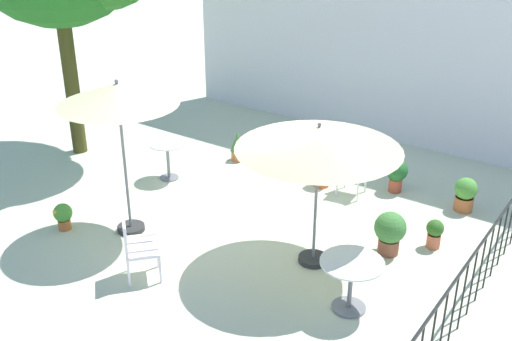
# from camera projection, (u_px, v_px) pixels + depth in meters

# --- Properties ---
(ground_plane) EXTENTS (60.00, 60.00, 0.00)m
(ground_plane) POSITION_uv_depth(u_px,v_px,m) (263.00, 219.00, 10.04)
(ground_plane) COLOR beige
(villa_facade) EXTENTS (10.05, 0.30, 4.96)m
(villa_facade) POSITION_uv_depth(u_px,v_px,m) (392.00, 25.00, 12.46)
(villa_facade) COLOR silver
(villa_facade) RESTS_ON ground
(terrace_railing) EXTENTS (0.03, 5.65, 1.01)m
(terrace_railing) POSITION_uv_depth(u_px,v_px,m) (487.00, 252.00, 7.87)
(terrace_railing) COLOR black
(terrace_railing) RESTS_ON ground
(patio_umbrella_0) EXTENTS (1.80, 1.80, 2.51)m
(patio_umbrella_0) POSITION_uv_depth(u_px,v_px,m) (118.00, 96.00, 8.76)
(patio_umbrella_0) COLOR #2D2D2D
(patio_umbrella_0) RESTS_ON ground
(patio_umbrella_1) EXTENTS (2.29, 2.29, 2.19)m
(patio_umbrella_1) POSITION_uv_depth(u_px,v_px,m) (319.00, 139.00, 8.07)
(patio_umbrella_1) COLOR #2D2D2D
(patio_umbrella_1) RESTS_ON ground
(cafe_table_0) EXTENTS (0.66, 0.66, 0.72)m
(cafe_table_0) POSITION_uv_depth(u_px,v_px,m) (168.00, 154.00, 11.28)
(cafe_table_0) COLOR silver
(cafe_table_0) RESTS_ON ground
(cafe_table_1) EXTENTS (0.82, 0.82, 0.72)m
(cafe_table_1) POSITION_uv_depth(u_px,v_px,m) (351.00, 276.00, 7.66)
(cafe_table_1) COLOR white
(cafe_table_1) RESTS_ON ground
(patio_chair_0) EXTENTS (0.64, 0.64, 0.93)m
(patio_chair_0) POSITION_uv_depth(u_px,v_px,m) (135.00, 246.00, 8.29)
(patio_chair_0) COLOR white
(patio_chair_0) RESTS_ON ground
(patio_chair_1) EXTENTS (0.48, 0.51, 0.93)m
(patio_chair_1) POSITION_uv_depth(u_px,v_px,m) (354.00, 166.00, 10.72)
(patio_chair_1) COLOR white
(patio_chair_1) RESTS_ON ground
(potted_plant_0) EXTENTS (0.38, 0.38, 0.60)m
(potted_plant_0) POSITION_uv_depth(u_px,v_px,m) (465.00, 193.00, 10.20)
(potted_plant_0) COLOR #B76133
(potted_plant_0) RESTS_ON ground
(potted_plant_1) EXTENTS (0.26, 0.26, 0.47)m
(potted_plant_1) POSITION_uv_depth(u_px,v_px,m) (435.00, 233.00, 9.13)
(potted_plant_1) COLOR #CA6446
(potted_plant_1) RESTS_ON ground
(potted_plant_2) EXTENTS (0.35, 0.35, 0.53)m
(potted_plant_2) POSITION_uv_depth(u_px,v_px,m) (322.00, 172.00, 11.06)
(potted_plant_2) COLOR #BA5D35
(potted_plant_2) RESTS_ON ground
(potted_plant_3) EXTENTS (0.31, 0.31, 0.61)m
(potted_plant_3) POSITION_uv_depth(u_px,v_px,m) (238.00, 146.00, 12.15)
(potted_plant_3) COLOR #C66C3B
(potted_plant_3) RESTS_ON ground
(potted_plant_4) EXTENTS (0.40, 0.40, 0.62)m
(potted_plant_4) POSITION_uv_depth(u_px,v_px,m) (396.00, 173.00, 10.83)
(potted_plant_4) COLOR #AB472F
(potted_plant_4) RESTS_ON ground
(potted_plant_5) EXTENTS (0.48, 0.48, 0.68)m
(potted_plant_5) POSITION_uv_depth(u_px,v_px,m) (390.00, 231.00, 8.93)
(potted_plant_5) COLOR brown
(potted_plant_5) RESTS_ON ground
(potted_plant_6) EXTENTS (0.30, 0.32, 0.45)m
(potted_plant_6) POSITION_uv_depth(u_px,v_px,m) (63.00, 215.00, 9.63)
(potted_plant_6) COLOR #BB632F
(potted_plant_6) RESTS_ON ground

